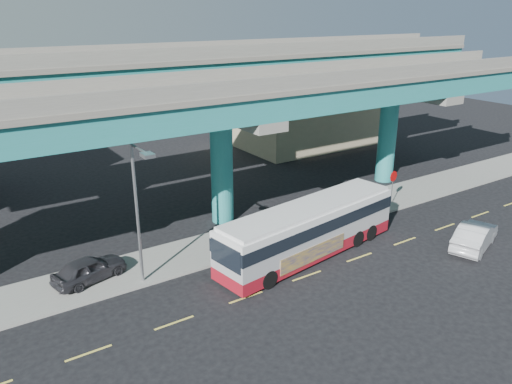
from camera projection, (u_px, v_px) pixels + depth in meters
ground at (304, 274)px, 27.84m from camera, size 120.00×120.00×0.00m
sidewalk at (250, 237)px, 32.13m from camera, size 70.00×4.00×0.15m
lane_markings at (307, 276)px, 27.61m from camera, size 58.00×0.12×0.01m
viaduct at (219, 88)px, 31.84m from camera, size 52.00×12.40×11.70m
building_beige at (302, 112)px, 53.97m from camera, size 14.00×10.23×7.00m
transit_bus at (309, 228)px, 29.39m from camera, size 12.83×4.48×3.23m
sedan at (475, 236)px, 30.66m from camera, size 4.79×5.93×1.60m
parked_car at (89, 269)px, 26.66m from camera, size 3.60×4.79×1.36m
street_lamp at (139, 196)px, 24.69m from camera, size 0.50×2.53×7.76m
stop_sign at (393, 181)px, 36.38m from camera, size 0.82×0.12×2.74m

